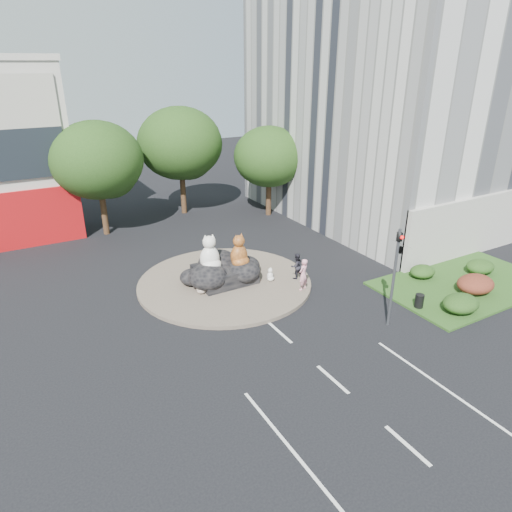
{
  "coord_description": "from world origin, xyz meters",
  "views": [
    {
      "loc": [
        -10.19,
        -11.57,
        11.91
      ],
      "look_at": [
        1.31,
        8.62,
        2.0
      ],
      "focal_mm": 32.0,
      "sensor_mm": 36.0,
      "label": 1
    }
  ],
  "objects_px": {
    "pedestrian_dark": "(296,266)",
    "litter_bin": "(419,301)",
    "cat_white": "(210,252)",
    "kitten_calico": "(201,285)",
    "kitten_white": "(270,274)",
    "cat_tabby": "(239,250)",
    "pedestrian_pink": "(303,275)"
  },
  "relations": [
    {
      "from": "kitten_white",
      "to": "pedestrian_pink",
      "type": "distance_m",
      "value": 2.18
    },
    {
      "from": "cat_tabby",
      "to": "kitten_white",
      "type": "relative_size",
      "value": 2.43
    },
    {
      "from": "kitten_white",
      "to": "pedestrian_dark",
      "type": "relative_size",
      "value": 0.53
    },
    {
      "from": "pedestrian_pink",
      "to": "pedestrian_dark",
      "type": "relative_size",
      "value": 1.18
    },
    {
      "from": "cat_tabby",
      "to": "kitten_calico",
      "type": "xyz_separation_m",
      "value": [
        -2.57,
        -0.35,
        -1.39
      ]
    },
    {
      "from": "cat_white",
      "to": "pedestrian_pink",
      "type": "bearing_deg",
      "value": -28.65
    },
    {
      "from": "cat_tabby",
      "to": "kitten_white",
      "type": "xyz_separation_m",
      "value": [
        1.55,
        -0.9,
        -1.48
      ]
    },
    {
      "from": "pedestrian_dark",
      "to": "litter_bin",
      "type": "bearing_deg",
      "value": 118.73
    },
    {
      "from": "cat_white",
      "to": "kitten_calico",
      "type": "bearing_deg",
      "value": -134.01
    },
    {
      "from": "cat_white",
      "to": "kitten_white",
      "type": "distance_m",
      "value": 3.77
    },
    {
      "from": "kitten_calico",
      "to": "litter_bin",
      "type": "bearing_deg",
      "value": -14.12
    },
    {
      "from": "pedestrian_dark",
      "to": "litter_bin",
      "type": "relative_size",
      "value": 2.13
    },
    {
      "from": "kitten_white",
      "to": "kitten_calico",
      "type": "bearing_deg",
      "value": 145.02
    },
    {
      "from": "cat_tabby",
      "to": "kitten_white",
      "type": "distance_m",
      "value": 2.32
    },
    {
      "from": "cat_white",
      "to": "pedestrian_dark",
      "type": "bearing_deg",
      "value": -12.25
    },
    {
      "from": "kitten_white",
      "to": "litter_bin",
      "type": "relative_size",
      "value": 1.12
    },
    {
      "from": "kitten_calico",
      "to": "litter_bin",
      "type": "height_order",
      "value": "kitten_calico"
    },
    {
      "from": "cat_white",
      "to": "cat_tabby",
      "type": "bearing_deg",
      "value": -4.01
    },
    {
      "from": "kitten_calico",
      "to": "pedestrian_dark",
      "type": "relative_size",
      "value": 0.64
    },
    {
      "from": "kitten_calico",
      "to": "pedestrian_dark",
      "type": "distance_m",
      "value": 5.69
    },
    {
      "from": "pedestrian_pink",
      "to": "kitten_calico",
      "type": "bearing_deg",
      "value": -48.39
    },
    {
      "from": "cat_white",
      "to": "cat_tabby",
      "type": "xyz_separation_m",
      "value": [
        1.65,
        -0.36,
        -0.08
      ]
    },
    {
      "from": "kitten_calico",
      "to": "kitten_white",
      "type": "xyz_separation_m",
      "value": [
        4.12,
        -0.54,
        -0.09
      ]
    },
    {
      "from": "kitten_white",
      "to": "pedestrian_dark",
      "type": "xyz_separation_m",
      "value": [
        1.47,
        -0.49,
        0.37
      ]
    },
    {
      "from": "cat_tabby",
      "to": "litter_bin",
      "type": "relative_size",
      "value": 2.72
    },
    {
      "from": "cat_tabby",
      "to": "kitten_white",
      "type": "height_order",
      "value": "cat_tabby"
    },
    {
      "from": "pedestrian_dark",
      "to": "kitten_calico",
      "type": "bearing_deg",
      "value": -13.79
    },
    {
      "from": "cat_white",
      "to": "kitten_calico",
      "type": "height_order",
      "value": "cat_white"
    },
    {
      "from": "cat_white",
      "to": "pedestrian_pink",
      "type": "relative_size",
      "value": 1.17
    },
    {
      "from": "kitten_calico",
      "to": "pedestrian_dark",
      "type": "bearing_deg",
      "value": 12.19
    },
    {
      "from": "cat_white",
      "to": "pedestrian_dark",
      "type": "relative_size",
      "value": 1.38
    },
    {
      "from": "cat_tabby",
      "to": "pedestrian_dark",
      "type": "distance_m",
      "value": 3.5
    }
  ]
}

